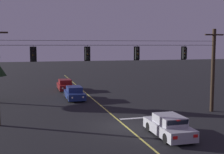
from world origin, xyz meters
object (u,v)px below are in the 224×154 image
at_px(car_oncoming_lead, 74,93).
at_px(car_oncoming_trailing, 65,85).
at_px(traffic_light_leftmost, 33,54).
at_px(traffic_light_centre, 137,53).
at_px(car_waiting_near_lane, 169,127).
at_px(traffic_light_right_inner, 185,53).
at_px(traffic_light_left_inner, 88,54).

height_order(car_oncoming_lead, car_oncoming_trailing, same).
distance_m(traffic_light_leftmost, traffic_light_centre, 8.11).
distance_m(traffic_light_centre, car_waiting_near_lane, 7.28).
relative_size(traffic_light_right_inner, car_oncoming_trailing, 0.28).
bearing_deg(traffic_light_right_inner, traffic_light_centre, 180.00).
xyz_separation_m(traffic_light_left_inner, car_oncoming_trailing, (0.08, 16.10, -4.52)).
distance_m(traffic_light_leftmost, car_oncoming_lead, 11.08).
relative_size(traffic_light_right_inner, car_waiting_near_lane, 0.28).
xyz_separation_m(traffic_light_leftmost, traffic_light_right_inner, (12.35, 0.00, 0.00)).
bearing_deg(car_oncoming_trailing, traffic_light_left_inner, -90.29).
xyz_separation_m(car_oncoming_lead, car_oncoming_trailing, (-0.19, 6.96, 0.00)).
distance_m(traffic_light_leftmost, car_waiting_near_lane, 10.96).
bearing_deg(car_waiting_near_lane, car_oncoming_lead, 104.62).
distance_m(traffic_light_centre, car_oncoming_trailing, 17.19).
height_order(traffic_light_right_inner, car_oncoming_trailing, traffic_light_right_inner).
height_order(traffic_light_left_inner, traffic_light_right_inner, same).
xyz_separation_m(traffic_light_centre, car_oncoming_lead, (-3.79, 9.15, -4.52)).
distance_m(traffic_light_left_inner, car_oncoming_trailing, 16.73).
xyz_separation_m(traffic_light_centre, car_oncoming_trailing, (-3.98, 16.10, -4.52)).
bearing_deg(car_oncoming_trailing, car_waiting_near_lane, -79.45).
distance_m(traffic_light_left_inner, traffic_light_right_inner, 8.30).
height_order(traffic_light_leftmost, traffic_light_left_inner, same).
bearing_deg(car_oncoming_lead, traffic_light_centre, -67.50).
height_order(traffic_light_leftmost, car_waiting_near_lane, traffic_light_leftmost).
relative_size(traffic_light_left_inner, car_waiting_near_lane, 0.28).
height_order(traffic_light_left_inner, car_oncoming_trailing, traffic_light_left_inner).
bearing_deg(traffic_light_right_inner, traffic_light_left_inner, 180.00).
relative_size(traffic_light_right_inner, car_oncoming_lead, 0.28).
bearing_deg(traffic_light_right_inner, car_waiting_near_lane, -126.10).
distance_m(car_waiting_near_lane, car_oncoming_trailing, 22.18).
bearing_deg(car_oncoming_lead, car_oncoming_trailing, 91.56).
distance_m(traffic_light_right_inner, car_waiting_near_lane, 8.38).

